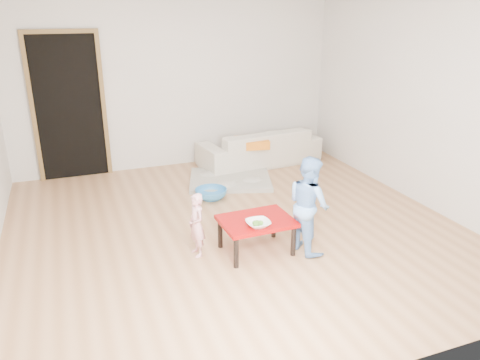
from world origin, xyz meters
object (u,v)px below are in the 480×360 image
child_pink (196,225)px  child_blue (309,204)px  bowl (258,224)px  basin (211,194)px  sofa (259,147)px  red_table (256,235)px

child_pink → child_blue: child_blue is taller
bowl → child_pink: 0.63m
child_pink → basin: 1.51m
sofa → bowl: sofa is taller
sofa → child_blue: bearing=70.3°
sofa → child_pink: 3.07m
bowl → child_pink: size_ratio=0.35×
sofa → red_table: bearing=59.7°
sofa → child_pink: (-1.76, -2.51, 0.05)m
sofa → basin: bearing=37.4°
red_table → bowl: bearing=-106.8°
red_table → basin: red_table is taller
child_pink → child_blue: size_ratio=0.66×
sofa → basin: (-1.18, -1.14, -0.22)m
sofa → child_pink: bearing=48.4°
red_table → child_pink: size_ratio=1.09×
bowl → child_blue: 0.57m
child_pink → basin: (0.58, 1.37, -0.27)m
bowl → sofa: bearing=66.6°
bowl → child_blue: (0.56, 0.01, 0.11)m
red_table → child_blue: (0.52, -0.14, 0.33)m
basin → bowl: bearing=-91.3°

